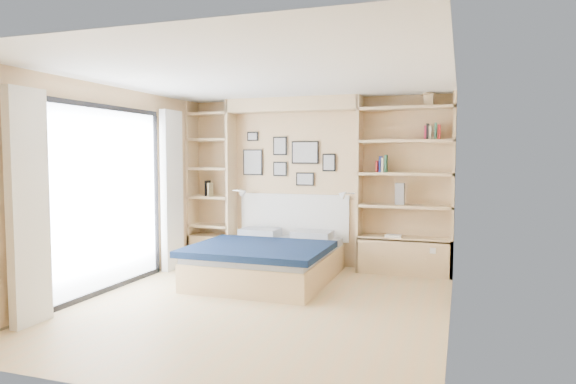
% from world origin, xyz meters
% --- Properties ---
extents(ground, '(4.50, 4.50, 0.00)m').
position_xyz_m(ground, '(0.00, 0.00, 0.00)').
color(ground, tan).
rests_on(ground, ground).
extents(room_shell, '(4.50, 4.50, 4.50)m').
position_xyz_m(room_shell, '(-0.39, 1.52, 1.08)').
color(room_shell, tan).
rests_on(room_shell, ground).
extents(bed, '(1.71, 2.15, 1.07)m').
position_xyz_m(bed, '(-0.33, 1.15, 0.27)').
color(bed, tan).
rests_on(bed, ground).
extents(photo_gallery, '(1.48, 0.02, 0.82)m').
position_xyz_m(photo_gallery, '(-0.45, 2.22, 1.60)').
color(photo_gallery, black).
rests_on(photo_gallery, ground).
extents(reading_lamps, '(1.92, 0.12, 0.15)m').
position_xyz_m(reading_lamps, '(-0.30, 2.00, 1.10)').
color(reading_lamps, silver).
rests_on(reading_lamps, ground).
extents(shelf_decor, '(3.52, 0.23, 2.03)m').
position_xyz_m(shelf_decor, '(1.03, 2.07, 1.68)').
color(shelf_decor, '#A51E1E').
rests_on(shelf_decor, ground).
extents(deck, '(3.20, 4.00, 0.05)m').
position_xyz_m(deck, '(-3.60, 0.00, 0.00)').
color(deck, '#706453').
rests_on(deck, ground).
extents(deck_chair, '(0.65, 0.95, 0.88)m').
position_xyz_m(deck_chair, '(-3.54, 1.08, 0.42)').
color(deck_chair, tan).
rests_on(deck_chair, ground).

